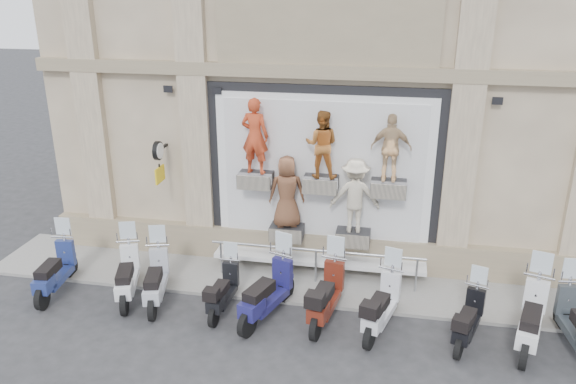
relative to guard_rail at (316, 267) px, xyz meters
The scene contains 15 objects.
ground 2.05m from the guard_rail, 90.00° to the right, with size 90.00×90.00×0.00m, color #2C2C2E.
sidewalk 0.44m from the guard_rail, 90.00° to the left, with size 16.00×2.20×0.08m, color gray.
building 7.46m from the guard_rail, 90.00° to the left, with size 14.00×8.60×12.00m, color beige, non-canonical shape.
shop_vitrine 2.04m from the guard_rail, 86.07° to the left, with size 5.60×0.83×4.30m.
guard_rail is the anchor object (origin of this frame).
clock_sign_bracket 4.57m from the guard_rail, behind, with size 0.10×0.80×1.02m.
scooter_a 5.97m from the guard_rail, 165.96° to the right, with size 0.57×1.96×1.59m, color navy, non-canonical shape.
scooter_b 4.30m from the guard_rail, 161.71° to the right, with size 0.57×1.95×1.59m, color silver, non-canonical shape.
scooter_c 3.66m from the guard_rail, 157.25° to the right, with size 0.57×1.95×1.59m, color #A5A9B3, non-canonical shape.
scooter_d 2.33m from the guard_rail, 140.79° to the right, with size 0.49×1.70×1.38m, color black, non-canonical shape.
scooter_e 1.80m from the guard_rail, 117.25° to the right, with size 0.61×2.11×1.71m, color #191854, non-canonical shape.
scooter_f 1.52m from the guard_rail, 73.40° to the right, with size 0.59×2.03×1.65m, color #591A0F, non-canonical shape.
scooter_g 2.23m from the guard_rail, 44.68° to the right, with size 0.57×1.94×1.58m, color silver, non-canonical shape.
scooter_h 3.66m from the guard_rail, 26.66° to the right, with size 0.51×1.74×1.41m, color black, non-canonical shape.
scooter_i 4.72m from the guard_rail, 19.34° to the right, with size 0.62×2.13×1.73m, color silver, non-canonical shape.
Camera 1 is at (1.55, -9.56, 6.73)m, focal length 35.00 mm.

